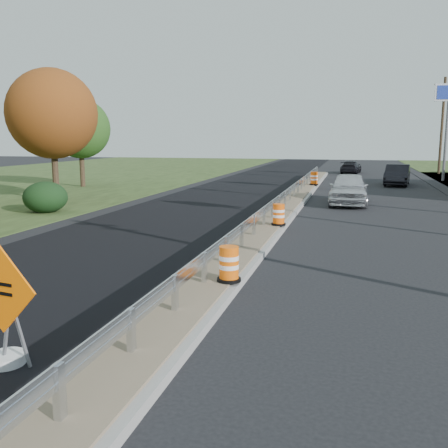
% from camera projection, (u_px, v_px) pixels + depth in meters
% --- Properties ---
extents(ground, '(140.00, 140.00, 0.00)m').
position_uv_depth(ground, '(241.00, 253.00, 15.59)').
color(ground, black).
rests_on(ground, ground).
extents(milled_overlay, '(7.20, 120.00, 0.01)m').
position_uv_depth(milled_overlay, '(201.00, 206.00, 26.22)').
color(milled_overlay, black).
rests_on(milled_overlay, ground).
extents(median, '(1.60, 55.00, 0.23)m').
position_uv_depth(median, '(279.00, 213.00, 23.20)').
color(median, gray).
rests_on(median, ground).
extents(guardrail, '(0.10, 46.15, 0.72)m').
position_uv_depth(guardrail, '(282.00, 197.00, 24.05)').
color(guardrail, silver).
rests_on(guardrail, median).
extents(utility_pole_north, '(1.90, 0.26, 9.40)m').
position_uv_depth(utility_pole_north, '(442.00, 124.00, 49.08)').
color(utility_pole_north, '#473523').
rests_on(utility_pole_north, ground).
extents(hedge_north, '(2.09, 2.09, 1.52)m').
position_uv_depth(hedge_north, '(45.00, 197.00, 23.92)').
color(hedge_north, black).
rests_on(hedge_north, ground).
extents(tree_near_red, '(4.95, 4.95, 7.35)m').
position_uv_depth(tree_near_red, '(52.00, 114.00, 27.53)').
color(tree_near_red, '#473523').
rests_on(tree_near_red, ground).
extents(tree_near_back, '(4.29, 4.29, 6.37)m').
position_uv_depth(tree_near_back, '(80.00, 129.00, 36.01)').
color(tree_near_back, '#473523').
rests_on(tree_near_back, ground).
extents(caution_sign, '(1.43, 0.60, 1.99)m').
position_uv_depth(caution_sign, '(4.00, 334.00, 7.87)').
color(caution_sign, white).
rests_on(caution_sign, ground).
extents(barrel_median_near, '(0.57, 0.57, 0.84)m').
position_uv_depth(barrel_median_near, '(229.00, 265.00, 11.71)').
color(barrel_median_near, black).
rests_on(barrel_median_near, median).
extents(barrel_median_mid, '(0.56, 0.56, 0.82)m').
position_uv_depth(barrel_median_mid, '(279.00, 215.00, 19.26)').
color(barrel_median_mid, black).
rests_on(barrel_median_mid, median).
extents(barrel_median_far, '(0.64, 0.64, 0.93)m').
position_uv_depth(barrel_median_far, '(314.00, 179.00, 35.67)').
color(barrel_median_far, black).
rests_on(barrel_median_far, median).
extents(car_silver, '(2.06, 5.02, 1.70)m').
position_uv_depth(car_silver, '(349.00, 189.00, 27.04)').
color(car_silver, silver).
rests_on(car_silver, ground).
extents(car_dark_mid, '(2.28, 4.96, 1.58)m').
position_uv_depth(car_dark_mid, '(397.00, 175.00, 37.79)').
color(car_dark_mid, black).
rests_on(car_dark_mid, ground).
extents(car_dark_far, '(2.23, 4.50, 1.26)m').
position_uv_depth(car_dark_far, '(351.00, 167.00, 50.74)').
color(car_dark_far, black).
rests_on(car_dark_far, ground).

